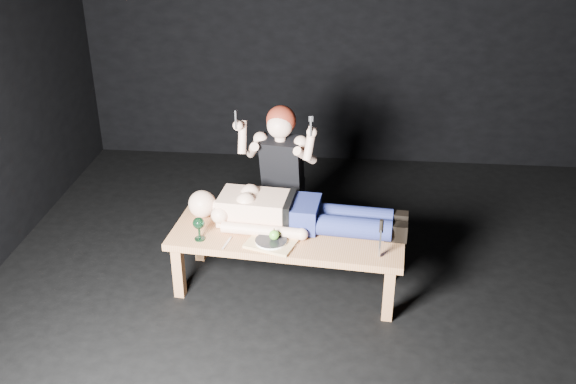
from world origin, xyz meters
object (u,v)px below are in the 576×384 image
object	(u,v)px
table	(287,260)
serving_tray	(271,243)
goblet	(199,229)
lying_man	(297,209)
carving_knife	(380,239)
kneeling_woman	(284,174)

from	to	relation	value
table	serving_tray	distance (m)	0.30
table	goblet	bearing A→B (deg)	-161.66
lying_man	goblet	bearing A→B (deg)	-153.38
table	carving_knife	size ratio (longest dim) A/B	5.89
kneeling_woman	serving_tray	xyz separation A→B (m)	(-0.02, -0.77, -0.16)
goblet	lying_man	bearing A→B (deg)	21.42
kneeling_woman	carving_knife	world-z (taller)	kneeling_woman
kneeling_woman	goblet	size ratio (longest dim) A/B	7.25
serving_tray	goblet	size ratio (longest dim) A/B	1.88
table	kneeling_woman	size ratio (longest dim) A/B	1.32
carving_knife	goblet	bearing A→B (deg)	-179.74
goblet	carving_knife	distance (m)	1.23
serving_tray	kneeling_woman	bearing A→B (deg)	88.85
table	carving_knife	world-z (taller)	carving_knife
lying_man	carving_knife	size ratio (longest dim) A/B	5.80
carving_knife	lying_man	bearing A→B (deg)	152.85
goblet	carving_knife	bearing A→B (deg)	-4.94
serving_tray	carving_knife	size ratio (longest dim) A/B	1.16
table	goblet	distance (m)	0.68
goblet	kneeling_woman	bearing A→B (deg)	55.65
kneeling_woman	lying_man	bearing A→B (deg)	-65.67
table	serving_tray	bearing A→B (deg)	-115.92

